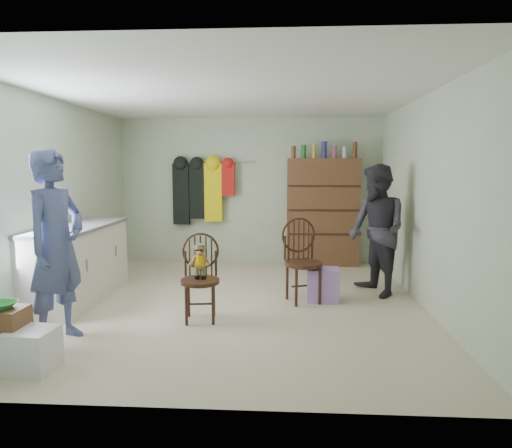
# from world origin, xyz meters

# --- Properties ---
(ground_plane) EXTENTS (5.00, 5.00, 0.00)m
(ground_plane) POSITION_xyz_m (0.00, 0.00, 0.00)
(ground_plane) COLOR beige
(ground_plane) RESTS_ON ground
(room_walls) EXTENTS (5.00, 5.00, 5.00)m
(room_walls) POSITION_xyz_m (0.00, 0.53, 1.58)
(room_walls) COLOR beige
(room_walls) RESTS_ON ground
(counter) EXTENTS (0.64, 1.86, 0.94)m
(counter) POSITION_xyz_m (-1.95, 0.00, 0.47)
(counter) COLOR silver
(counter) RESTS_ON ground
(stool) EXTENTS (0.35, 0.30, 0.49)m
(stool) POSITION_xyz_m (-1.72, -1.91, 0.25)
(stool) COLOR brown
(stool) RESTS_ON ground
(bowl) EXTENTS (0.22, 0.22, 0.05)m
(bowl) POSITION_xyz_m (-1.72, -1.91, 0.52)
(bowl) COLOR green
(bowl) RESTS_ON stool
(plastic_tub) EXTENTS (0.38, 0.36, 0.34)m
(plastic_tub) POSITION_xyz_m (-1.45, -1.98, 0.17)
(plastic_tub) COLOR white
(plastic_tub) RESTS_ON ground
(chair_front) EXTENTS (0.47, 0.47, 0.94)m
(chair_front) POSITION_xyz_m (-0.30, -0.65, 0.54)
(chair_front) COLOR #331D12
(chair_front) RESTS_ON ground
(chair_far) EXTENTS (0.58, 0.58, 1.03)m
(chair_far) POSITION_xyz_m (0.82, 0.13, 0.55)
(chair_far) COLOR #331D12
(chair_far) RESTS_ON ground
(striped_bag) EXTENTS (0.40, 0.32, 0.41)m
(striped_bag) POSITION_xyz_m (1.09, 0.13, 0.21)
(striped_bag) COLOR pink
(striped_bag) RESTS_ON ground
(person_left) EXTENTS (0.59, 0.75, 1.82)m
(person_left) POSITION_xyz_m (-1.54, -1.32, 0.91)
(person_left) COLOR #475183
(person_left) RESTS_ON ground
(person_right) EXTENTS (0.90, 1.00, 1.70)m
(person_right) POSITION_xyz_m (1.79, 0.47, 0.85)
(person_right) COLOR #2D2B33
(person_right) RESTS_ON ground
(dresser) EXTENTS (1.20, 0.39, 2.08)m
(dresser) POSITION_xyz_m (1.25, 2.30, 0.91)
(dresser) COLOR brown
(dresser) RESTS_ON ground
(coat_rack) EXTENTS (1.42, 0.12, 1.09)m
(coat_rack) POSITION_xyz_m (-0.83, 2.38, 1.25)
(coat_rack) COLOR #99999E
(coat_rack) RESTS_ON ground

